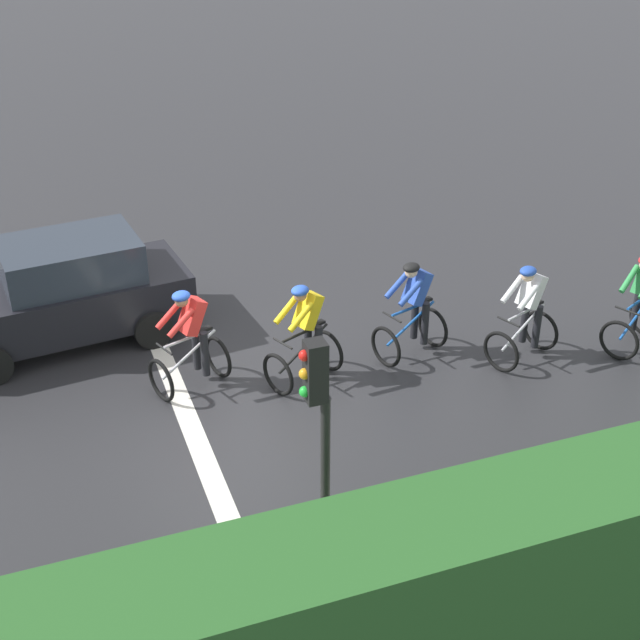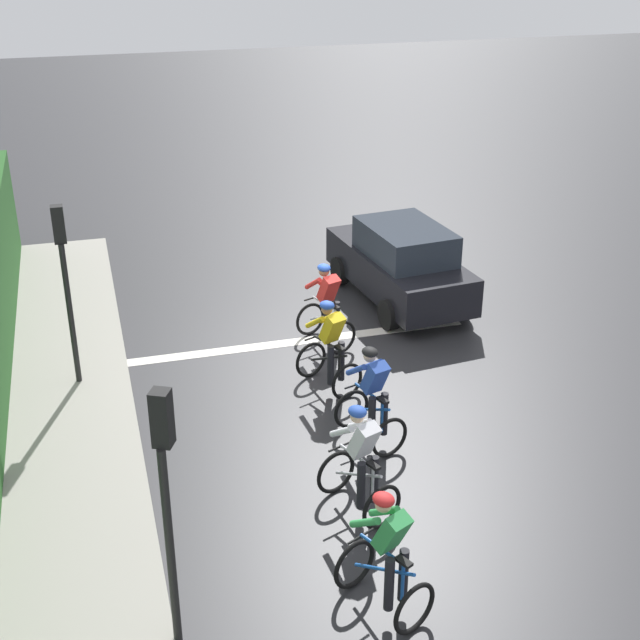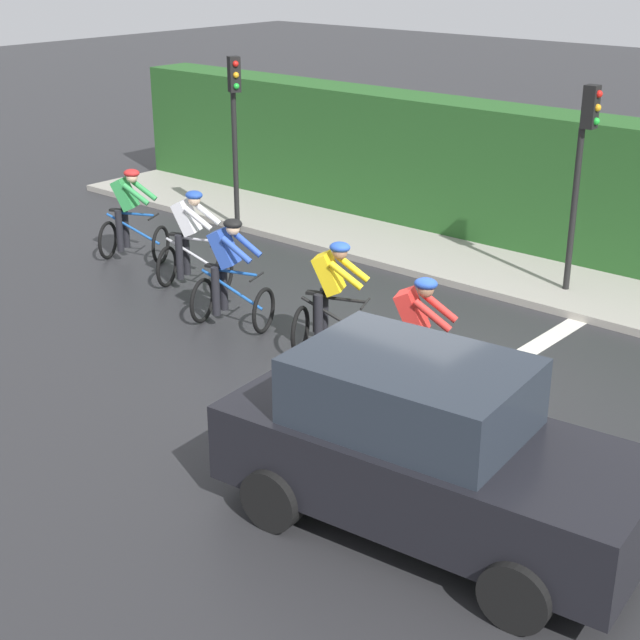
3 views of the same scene
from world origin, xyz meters
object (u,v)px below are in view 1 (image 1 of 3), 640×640
cyclist_lead (640,304)px  cyclist_mid (413,311)px  traffic_light_near_crossing (320,439)px  cyclist_second (526,315)px  cyclist_fourth (305,336)px  car_black (63,293)px  cyclist_trailing (190,341)px

cyclist_lead → cyclist_mid: 3.69m
cyclist_lead → traffic_light_near_crossing: size_ratio=0.50×
cyclist_lead → cyclist_second: (-0.30, -1.93, 0.00)m
cyclist_fourth → cyclist_lead: bearing=80.7°
cyclist_second → car_black: size_ratio=0.39×
cyclist_fourth → traffic_light_near_crossing: (4.29, -1.34, 1.43)m
cyclist_mid → cyclist_trailing: size_ratio=1.00×
cyclist_second → cyclist_mid: same height
cyclist_second → traffic_light_near_crossing: bearing=-52.3°
car_black → traffic_light_near_crossing: bearing=16.0°
cyclist_second → cyclist_trailing: size_ratio=1.00×
car_black → traffic_light_near_crossing: traffic_light_near_crossing is taller
cyclist_lead → cyclist_trailing: (-1.31, -7.06, 0.00)m
cyclist_fourth → traffic_light_near_crossing: traffic_light_near_crossing is taller
cyclist_mid → cyclist_trailing: (-0.28, -3.52, 0.00)m
cyclist_lead → traffic_light_near_crossing: bearing=-63.2°
cyclist_fourth → cyclist_trailing: (-0.42, -1.67, 0.00)m
cyclist_second → traffic_light_near_crossing: 6.24m
cyclist_trailing → traffic_light_near_crossing: (4.71, 0.33, 1.43)m
cyclist_fourth → car_black: bearing=-127.6°
cyclist_trailing → car_black: car_black is taller
cyclist_trailing → car_black: bearing=-142.5°
cyclist_lead → cyclist_fourth: (-0.88, -5.40, 0.00)m
traffic_light_near_crossing → car_black: bearing=-164.0°
cyclist_lead → car_black: bearing=-111.5°
cyclist_fourth → cyclist_second: bearing=80.5°
cyclist_mid → cyclist_fourth: (0.14, -1.86, 0.00)m
cyclist_lead → cyclist_fourth: bearing=-99.3°
cyclist_fourth → traffic_light_near_crossing: 4.72m
cyclist_fourth → car_black: 4.15m
traffic_light_near_crossing → cyclist_mid: bearing=144.2°
cyclist_mid → traffic_light_near_crossing: bearing=-35.8°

